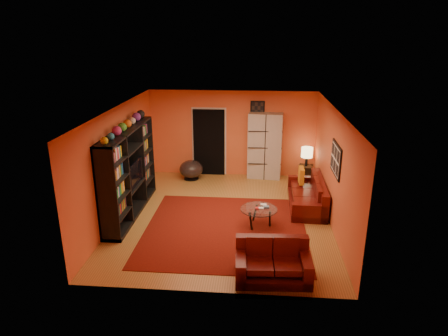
# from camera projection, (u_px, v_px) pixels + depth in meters

# --- Properties ---
(floor) EXTENTS (6.00, 6.00, 0.00)m
(floor) POSITION_uv_depth(u_px,v_px,m) (224.00, 216.00, 9.67)
(floor) COLOR olive
(floor) RESTS_ON ground
(ceiling) EXTENTS (6.00, 6.00, 0.00)m
(ceiling) POSITION_uv_depth(u_px,v_px,m) (224.00, 109.00, 8.83)
(ceiling) COLOR white
(ceiling) RESTS_ON wall_back
(wall_back) EXTENTS (6.00, 0.00, 6.00)m
(wall_back) POSITION_uv_depth(u_px,v_px,m) (232.00, 134.00, 12.08)
(wall_back) COLOR #E25C31
(wall_back) RESTS_ON floor
(wall_front) EXTENTS (6.00, 0.00, 6.00)m
(wall_front) POSITION_uv_depth(u_px,v_px,m) (208.00, 224.00, 6.42)
(wall_front) COLOR #E25C31
(wall_front) RESTS_ON floor
(wall_left) EXTENTS (0.00, 6.00, 6.00)m
(wall_left) POSITION_uv_depth(u_px,v_px,m) (119.00, 162.00, 9.45)
(wall_left) COLOR #E25C31
(wall_left) RESTS_ON floor
(wall_right) EXTENTS (0.00, 6.00, 6.00)m
(wall_right) POSITION_uv_depth(u_px,v_px,m) (333.00, 168.00, 9.05)
(wall_right) COLOR #E25C31
(wall_right) RESTS_ON floor
(rug) EXTENTS (3.60, 3.60, 0.01)m
(rug) POSITION_uv_depth(u_px,v_px,m) (226.00, 229.00, 9.00)
(rug) COLOR #500E09
(rug) RESTS_ON floor
(doorway) EXTENTS (0.95, 0.10, 2.04)m
(doorway) POSITION_uv_depth(u_px,v_px,m) (209.00, 142.00, 12.19)
(doorway) COLOR black
(doorway) RESTS_ON floor
(wall_art_right) EXTENTS (0.03, 1.00, 0.70)m
(wall_art_right) POSITION_uv_depth(u_px,v_px,m) (336.00, 159.00, 8.68)
(wall_art_right) COLOR black
(wall_art_right) RESTS_ON wall_right
(wall_art_back) EXTENTS (0.42, 0.03, 0.52)m
(wall_art_back) POSITION_uv_depth(u_px,v_px,m) (257.00, 110.00, 11.76)
(wall_art_back) COLOR black
(wall_art_back) RESTS_ON wall_back
(entertainment_unit) EXTENTS (0.45, 3.00, 2.10)m
(entertainment_unit) POSITION_uv_depth(u_px,v_px,m) (129.00, 172.00, 9.51)
(entertainment_unit) COLOR black
(entertainment_unit) RESTS_ON floor
(tv) EXTENTS (1.01, 0.13, 0.58)m
(tv) POSITION_uv_depth(u_px,v_px,m) (131.00, 174.00, 9.54)
(tv) COLOR black
(tv) RESTS_ON entertainment_unit
(sofa) EXTENTS (0.89, 2.08, 0.85)m
(sofa) POSITION_uv_depth(u_px,v_px,m) (310.00, 196.00, 10.13)
(sofa) COLOR #490B09
(sofa) RESTS_ON rug
(loveseat) EXTENTS (1.37, 0.87, 0.85)m
(loveseat) POSITION_uv_depth(u_px,v_px,m) (273.00, 262.00, 7.21)
(loveseat) COLOR #490B09
(loveseat) RESTS_ON rug
(throw_pillow) EXTENTS (0.12, 0.42, 0.42)m
(throw_pillow) POSITION_uv_depth(u_px,v_px,m) (301.00, 175.00, 10.54)
(throw_pillow) COLOR orange
(throw_pillow) RESTS_ON sofa
(coffee_table) EXTENTS (0.84, 0.84, 0.42)m
(coffee_table) POSITION_uv_depth(u_px,v_px,m) (259.00, 211.00, 9.06)
(coffee_table) COLOR silver
(coffee_table) RESTS_ON floor
(storage_cabinet) EXTENTS (1.03, 0.54, 1.98)m
(storage_cabinet) POSITION_uv_depth(u_px,v_px,m) (265.00, 146.00, 11.91)
(storage_cabinet) COLOR #B9B5AB
(storage_cabinet) RESTS_ON floor
(bowl_chair) EXTENTS (0.71, 0.71, 0.58)m
(bowl_chair) POSITION_uv_depth(u_px,v_px,m) (191.00, 169.00, 11.99)
(bowl_chair) COLOR black
(bowl_chair) RESTS_ON floor
(side_table) EXTENTS (0.46, 0.46, 0.50)m
(side_table) POSITION_uv_depth(u_px,v_px,m) (305.00, 174.00, 11.79)
(side_table) COLOR black
(side_table) RESTS_ON floor
(table_lamp) EXTENTS (0.33, 0.33, 0.56)m
(table_lamp) POSITION_uv_depth(u_px,v_px,m) (307.00, 153.00, 11.58)
(table_lamp) COLOR black
(table_lamp) RESTS_ON side_table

